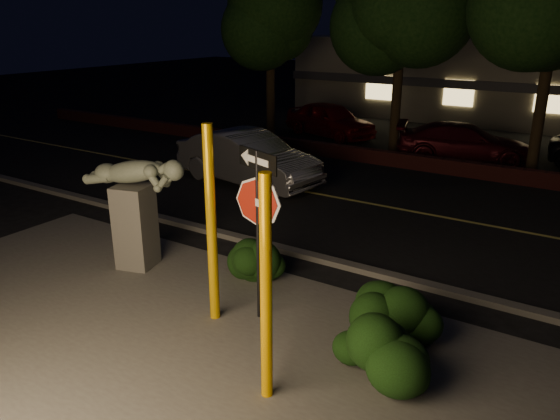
% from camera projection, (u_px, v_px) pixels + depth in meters
% --- Properties ---
extents(ground, '(90.00, 90.00, 0.00)m').
position_uv_depth(ground, '(430.00, 182.00, 17.20)').
color(ground, black).
rests_on(ground, ground).
extents(patio, '(14.00, 6.00, 0.02)m').
position_uv_depth(patio, '(204.00, 351.00, 8.44)').
color(patio, '#4C4944').
rests_on(patio, ground).
extents(road, '(80.00, 8.00, 0.01)m').
position_uv_depth(road, '(395.00, 208.00, 14.81)').
color(road, black).
rests_on(road, ground).
extents(lane_marking, '(80.00, 0.12, 0.00)m').
position_uv_depth(lane_marking, '(395.00, 208.00, 14.80)').
color(lane_marking, gold).
rests_on(lane_marking, road).
extents(curb, '(80.00, 0.25, 0.12)m').
position_uv_depth(curb, '(323.00, 259.00, 11.53)').
color(curb, '#4C4944').
rests_on(curb, ground).
extents(brick_wall, '(40.00, 0.35, 0.50)m').
position_uv_depth(brick_wall, '(443.00, 166.00, 18.15)').
color(brick_wall, '#441716').
rests_on(brick_wall, ground).
extents(parking_lot, '(40.00, 12.00, 0.01)m').
position_uv_depth(parking_lot, '(483.00, 142.00, 22.77)').
color(parking_lot, black).
rests_on(parking_lot, ground).
extents(building, '(22.00, 10.20, 4.00)m').
position_uv_depth(building, '(525.00, 77.00, 28.46)').
color(building, '#696254').
rests_on(building, ground).
extents(tree_far_a, '(4.60, 4.60, 7.43)m').
position_uv_depth(tree_far_a, '(270.00, 7.00, 21.88)').
color(tree_far_a, black).
rests_on(tree_far_a, ground).
extents(yellow_pole_left, '(0.17, 0.17, 3.37)m').
position_uv_depth(yellow_pole_left, '(211.00, 227.00, 8.83)').
color(yellow_pole_left, '#D59A06').
rests_on(yellow_pole_left, ground).
extents(yellow_pole_right, '(0.16, 0.16, 3.16)m').
position_uv_depth(yellow_pole_right, '(266.00, 292.00, 6.93)').
color(yellow_pole_right, '#EEA300').
rests_on(yellow_pole_right, ground).
extents(signpost, '(0.94, 0.37, 2.94)m').
position_uv_depth(signpost, '(258.00, 202.00, 8.71)').
color(signpost, black).
rests_on(signpost, ground).
extents(sculpture, '(2.18, 1.10, 2.34)m').
position_uv_depth(sculpture, '(135.00, 200.00, 10.88)').
color(sculpture, '#4C4944').
rests_on(sculpture, ground).
extents(hedge_center, '(1.87, 1.10, 0.91)m').
position_uv_depth(hedge_center, '(267.00, 262.00, 10.48)').
color(hedge_center, black).
rests_on(hedge_center, ground).
extents(hedge_right, '(1.74, 1.25, 1.03)m').
position_uv_depth(hedge_right, '(401.00, 310.00, 8.62)').
color(hedge_right, black).
rests_on(hedge_right, ground).
extents(hedge_far_right, '(1.62, 1.27, 0.99)m').
position_uv_depth(hedge_far_right, '(382.00, 348.00, 7.65)').
color(hedge_far_right, black).
rests_on(hedge_far_right, ground).
extents(silver_sedan, '(5.09, 2.42, 1.61)m').
position_uv_depth(silver_sedan, '(248.00, 158.00, 16.87)').
color(silver_sedan, '#A3A2A7').
rests_on(silver_sedan, ground).
extents(parked_car_red, '(4.71, 3.06, 1.49)m').
position_uv_depth(parked_car_red, '(330.00, 120.00, 23.69)').
color(parked_car_red, maroon).
rests_on(parked_car_red, ground).
extents(parked_car_darkred, '(5.09, 3.18, 1.38)m').
position_uv_depth(parked_car_darkred, '(464.00, 143.00, 19.51)').
color(parked_car_darkred, '#3D0910').
rests_on(parked_car_darkred, ground).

